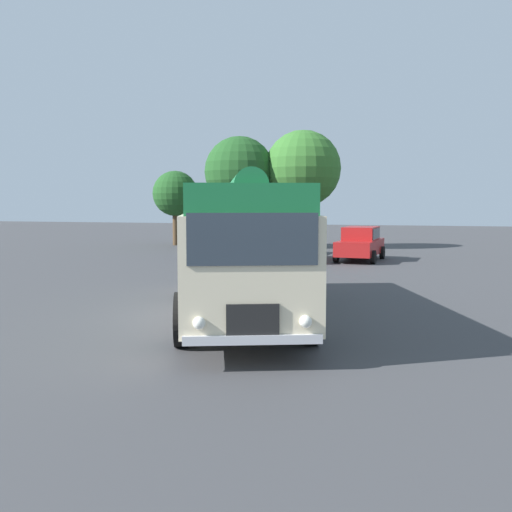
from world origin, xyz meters
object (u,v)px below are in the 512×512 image
Objects in this scene: vintage_bus at (240,242)px; car_mid_left at (360,243)px; car_near_left at (298,243)px; box_van at (242,231)px.

vintage_bus is 2.38× the size of car_mid_left.
box_van is (-3.09, 0.87, 0.52)m from car_near_left.
car_mid_left is (2.98, 0.73, 0.00)m from car_near_left.
box_van is at bearing 106.46° from vintage_bus.
vintage_bus reaches higher than car_mid_left.
vintage_bus is 15.34m from car_mid_left.
car_near_left is 0.73× the size of box_van.
vintage_bus is 1.76× the size of box_van.
car_near_left is 3.07m from car_mid_left.
vintage_bus is 2.39× the size of car_near_left.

